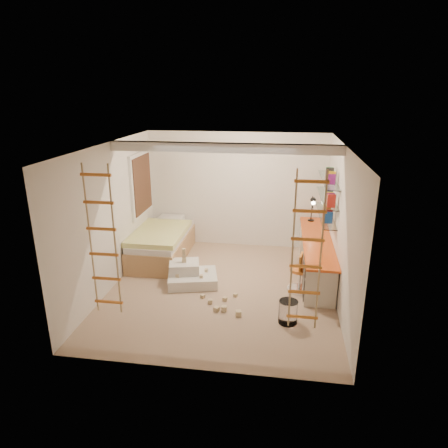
% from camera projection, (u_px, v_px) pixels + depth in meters
% --- Properties ---
extents(floor, '(4.50, 4.50, 0.00)m').
position_uv_depth(floor, '(222.00, 289.00, 7.30)').
color(floor, tan).
rests_on(floor, ground).
extents(ceiling_beam, '(4.00, 0.18, 0.16)m').
position_uv_depth(ceiling_beam, '(224.00, 148.00, 6.78)').
color(ceiling_beam, white).
rests_on(ceiling_beam, ceiling).
extents(window_frame, '(0.06, 1.15, 1.35)m').
position_uv_depth(window_frame, '(141.00, 184.00, 8.49)').
color(window_frame, white).
rests_on(window_frame, wall_left).
extents(window_blind, '(0.02, 1.00, 1.20)m').
position_uv_depth(window_blind, '(143.00, 184.00, 8.48)').
color(window_blind, '#4C2D1E').
rests_on(window_blind, window_frame).
extents(rope_ladder_left, '(0.41, 0.04, 2.13)m').
position_uv_depth(rope_ladder_left, '(103.00, 242.00, 5.37)').
color(rope_ladder_left, orange).
rests_on(rope_ladder_left, ceiling).
extents(rope_ladder_right, '(0.41, 0.04, 2.13)m').
position_uv_depth(rope_ladder_right, '(307.00, 253.00, 4.99)').
color(rope_ladder_right, orange).
rests_on(rope_ladder_right, ceiling).
extents(waste_bin, '(0.30, 0.30, 0.37)m').
position_uv_depth(waste_bin, '(288.00, 312.00, 6.18)').
color(waste_bin, white).
rests_on(waste_bin, floor).
extents(desk, '(0.56, 2.80, 0.75)m').
position_uv_depth(desk, '(316.00, 255.00, 7.74)').
color(desk, '#E8581B').
rests_on(desk, floor).
extents(shelves, '(0.25, 1.80, 0.71)m').
position_uv_depth(shelves, '(327.00, 198.00, 7.62)').
color(shelves, white).
rests_on(shelves, wall_right).
extents(bed, '(1.02, 2.00, 0.69)m').
position_uv_depth(bed, '(162.00, 243.00, 8.55)').
color(bed, '#AD7F51').
rests_on(bed, floor).
extents(task_lamp, '(0.14, 0.36, 0.57)m').
position_uv_depth(task_lamp, '(313.00, 206.00, 8.42)').
color(task_lamp, black).
rests_on(task_lamp, desk).
extents(swivel_chair, '(0.49, 0.49, 0.72)m').
position_uv_depth(swivel_chair, '(300.00, 277.00, 7.15)').
color(swivel_chair, orange).
rests_on(swivel_chair, floor).
extents(play_platform, '(1.03, 0.89, 0.40)m').
position_uv_depth(play_platform, '(190.00, 275.00, 7.48)').
color(play_platform, silver).
rests_on(play_platform, floor).
extents(toy_blocks, '(1.28, 1.18, 0.67)m').
position_uv_depth(toy_blocks, '(206.00, 284.00, 7.03)').
color(toy_blocks, '#CCB284').
rests_on(toy_blocks, floor).
extents(books, '(0.14, 0.64, 0.92)m').
position_uv_depth(books, '(327.00, 193.00, 7.60)').
color(books, '#194CA5').
rests_on(books, shelves).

